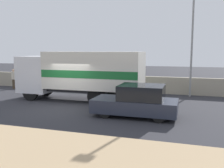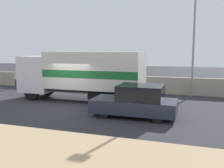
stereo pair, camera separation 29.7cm
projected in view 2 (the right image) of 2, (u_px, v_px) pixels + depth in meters
name	position (u px, v px, depth m)	size (l,w,h in m)	color
ground_plane	(63.00, 108.00, 14.42)	(80.00, 80.00, 0.00)	#2D2D33
stone_wall_backdrop	(103.00, 83.00, 20.65)	(60.00, 0.35, 1.29)	#A39984
street_lamp	(194.00, 30.00, 17.27)	(0.56, 0.28, 8.24)	gray
box_truck	(83.00, 73.00, 16.30)	(8.35, 2.50, 3.22)	silver
car_hatchback	(136.00, 101.00, 12.48)	(4.21, 1.90, 1.60)	#282D3D
pedestrian	(16.00, 78.00, 21.71)	(0.37, 0.37, 1.71)	#473828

